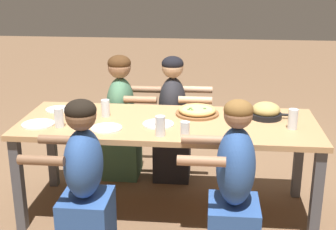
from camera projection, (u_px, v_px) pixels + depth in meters
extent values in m
plane|color=brown|center=(168.00, 211.00, 3.71)|extent=(18.00, 18.00, 0.00)
cube|color=tan|center=(168.00, 124.00, 3.49)|extent=(2.21, 0.84, 0.04)
cube|color=#4C4C51|center=(18.00, 185.00, 3.36)|extent=(0.07, 0.07, 0.71)
cube|color=#4C4C51|center=(316.00, 198.00, 3.16)|extent=(0.07, 0.07, 0.71)
cube|color=#4C4C51|center=(52.00, 148.00, 4.04)|extent=(0.07, 0.07, 0.71)
cube|color=#4C4C51|center=(299.00, 157.00, 3.85)|extent=(0.07, 0.07, 0.71)
cylinder|color=brown|center=(197.00, 113.00, 3.63)|extent=(0.34, 0.34, 0.02)
torus|color=tan|center=(197.00, 110.00, 3.63)|extent=(0.29, 0.29, 0.03)
cylinder|color=#E5C675|center=(197.00, 111.00, 3.63)|extent=(0.25, 0.25, 0.03)
cylinder|color=#4C7A3D|center=(189.00, 109.00, 3.60)|extent=(0.02, 0.02, 0.01)
cylinder|color=#4C7A3D|center=(191.00, 108.00, 3.63)|extent=(0.02, 0.02, 0.01)
cylinder|color=#4C7A3D|center=(192.00, 110.00, 3.59)|extent=(0.02, 0.02, 0.01)
cylinder|color=#4C7A3D|center=(205.00, 108.00, 3.62)|extent=(0.02, 0.02, 0.01)
cylinder|color=black|center=(266.00, 115.00, 3.55)|extent=(0.24, 0.24, 0.04)
cylinder|color=black|center=(289.00, 115.00, 3.53)|extent=(0.11, 0.02, 0.02)
ellipsoid|color=tan|center=(266.00, 110.00, 3.54)|extent=(0.21, 0.21, 0.12)
cylinder|color=white|center=(158.00, 124.00, 3.40)|extent=(0.23, 0.23, 0.01)
cube|color=#B7B7BC|center=(158.00, 123.00, 3.40)|extent=(0.08, 0.15, 0.01)
cylinder|color=white|center=(59.00, 109.00, 3.75)|extent=(0.20, 0.20, 0.01)
cube|color=#B7B7BC|center=(58.00, 108.00, 3.74)|extent=(0.14, 0.02, 0.01)
cylinder|color=white|center=(107.00, 128.00, 3.32)|extent=(0.22, 0.22, 0.01)
cube|color=#B7B7BC|center=(106.00, 127.00, 3.32)|extent=(0.05, 0.15, 0.01)
cylinder|color=white|center=(38.00, 124.00, 3.40)|extent=(0.23, 0.23, 0.01)
cube|color=#B7B7BC|center=(38.00, 123.00, 3.40)|extent=(0.05, 0.16, 0.01)
cylinder|color=silver|center=(160.00, 126.00, 3.17)|extent=(0.07, 0.07, 0.14)
cylinder|color=black|center=(160.00, 130.00, 3.18)|extent=(0.06, 0.06, 0.08)
cylinder|color=silver|center=(59.00, 118.00, 3.34)|extent=(0.07, 0.07, 0.14)
cylinder|color=black|center=(59.00, 121.00, 3.35)|extent=(0.06, 0.06, 0.09)
cylinder|color=silver|center=(185.00, 129.00, 3.15)|extent=(0.06, 0.06, 0.11)
cylinder|color=black|center=(185.00, 131.00, 3.16)|extent=(0.06, 0.06, 0.08)
cylinder|color=silver|center=(293.00, 119.00, 3.30)|extent=(0.07, 0.07, 0.14)
cylinder|color=black|center=(293.00, 124.00, 3.31)|extent=(0.06, 0.06, 0.07)
cylinder|color=silver|center=(106.00, 108.00, 3.58)|extent=(0.06, 0.06, 0.13)
cylinder|color=black|center=(106.00, 113.00, 3.59)|extent=(0.06, 0.06, 0.06)
cube|color=#2D5193|center=(87.00, 226.00, 3.08)|extent=(0.32, 0.34, 0.44)
ellipsoid|color=#2D5193|center=(84.00, 163.00, 2.94)|extent=(0.24, 0.36, 0.45)
sphere|color=brown|center=(81.00, 115.00, 2.84)|extent=(0.19, 0.19, 0.19)
ellipsoid|color=black|center=(80.00, 110.00, 2.83)|extent=(0.20, 0.20, 0.13)
cylinder|color=brown|center=(41.00, 160.00, 2.77)|extent=(0.28, 0.06, 0.06)
cylinder|color=brown|center=(59.00, 140.00, 3.10)|extent=(0.28, 0.06, 0.06)
cube|color=#477556|center=(122.00, 152.00, 4.29)|extent=(0.32, 0.34, 0.44)
ellipsoid|color=#477556|center=(121.00, 104.00, 4.15)|extent=(0.24, 0.36, 0.48)
sphere|color=#9E7051|center=(119.00, 67.00, 4.05)|extent=(0.20, 0.20, 0.20)
ellipsoid|color=#422814|center=(119.00, 63.00, 4.04)|extent=(0.20, 0.20, 0.14)
cylinder|color=#9E7051|center=(146.00, 89.00, 4.27)|extent=(0.28, 0.06, 0.06)
cylinder|color=#9E7051|center=(140.00, 100.00, 3.94)|extent=(0.28, 0.06, 0.06)
ellipsoid|color=#2D5193|center=(236.00, 166.00, 2.85)|extent=(0.24, 0.36, 0.50)
sphere|color=#9E7051|center=(238.00, 115.00, 2.74)|extent=(0.17, 0.17, 0.17)
ellipsoid|color=brown|center=(238.00, 110.00, 2.73)|extent=(0.18, 0.18, 0.12)
cylinder|color=#9E7051|center=(201.00, 161.00, 2.67)|extent=(0.28, 0.06, 0.06)
cylinder|color=#9E7051|center=(203.00, 140.00, 3.00)|extent=(0.28, 0.06, 0.06)
cube|color=#232328|center=(172.00, 154.00, 4.25)|extent=(0.32, 0.34, 0.44)
ellipsoid|color=#232328|center=(172.00, 105.00, 4.11)|extent=(0.24, 0.36, 0.49)
sphere|color=tan|center=(173.00, 67.00, 4.00)|extent=(0.19, 0.19, 0.19)
ellipsoid|color=black|center=(173.00, 64.00, 3.99)|extent=(0.19, 0.19, 0.13)
cylinder|color=tan|center=(197.00, 90.00, 4.22)|extent=(0.28, 0.06, 0.06)
cylinder|color=tan|center=(195.00, 100.00, 3.90)|extent=(0.28, 0.06, 0.06)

